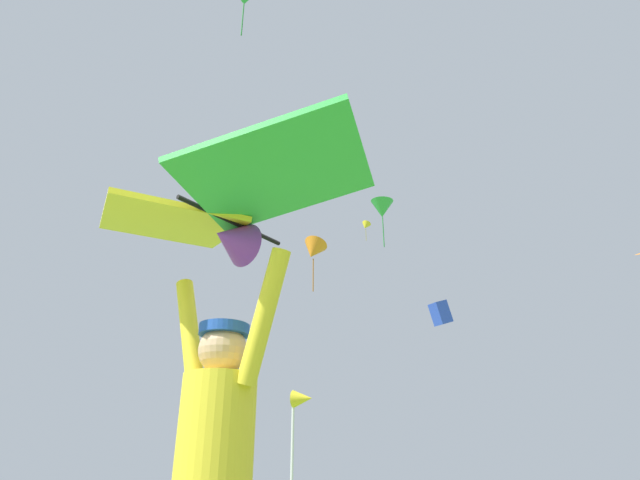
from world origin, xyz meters
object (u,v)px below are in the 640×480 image
distant_kite_blue_mid_left (440,313)px  marker_flag (301,410)px  kite_flyer_person (213,480)px  distant_kite_orange_high_right (313,250)px  distant_kite_green_low_right (382,209)px  distant_kite_yellow_high_left (366,226)px  held_stunt_kite (222,210)px

distant_kite_blue_mid_left → marker_flag: size_ratio=0.71×
kite_flyer_person → distant_kite_orange_high_right: (-6.28, 17.49, 9.12)m
distant_kite_orange_high_right → distant_kite_green_low_right: 4.81m
distant_kite_yellow_high_left → distant_kite_blue_mid_left: size_ratio=1.21×
held_stunt_kite → distant_kite_green_low_right: bearing=100.2°
held_stunt_kite → distant_kite_yellow_high_left: bearing=103.4°
distant_kite_blue_mid_left → held_stunt_kite: bearing=-85.6°
marker_flag → held_stunt_kite: bearing=-72.5°
distant_kite_blue_mid_left → marker_flag: bearing=-88.8°
marker_flag → kite_flyer_person: bearing=-72.0°
distant_kite_yellow_high_left → marker_flag: bearing=-77.3°
distant_kite_yellow_high_left → marker_flag: 34.55m
held_stunt_kite → distant_kite_orange_high_right: size_ratio=0.69×
marker_flag → distant_kite_orange_high_right: bearing=110.4°
distant_kite_yellow_high_left → marker_flag: distant_kite_yellow_high_left is taller
held_stunt_kite → distant_kite_yellow_high_left: 38.81m
distant_kite_blue_mid_left → distant_kite_green_low_right: (-1.70, -5.41, 4.01)m
kite_flyer_person → distant_kite_orange_high_right: bearing=109.8°
distant_kite_yellow_high_left → distant_kite_blue_mid_left: (6.14, -8.25, -10.13)m
distant_kite_yellow_high_left → distant_kite_green_low_right: 15.61m
distant_kite_orange_high_right → distant_kite_yellow_high_left: distant_kite_yellow_high_left is taller
distant_kite_blue_mid_left → distant_kite_orange_high_right: bearing=-117.8°
distant_kite_blue_mid_left → marker_flag: 22.11m
distant_kite_yellow_high_left → distant_kite_green_low_right: size_ratio=0.68×
distant_kite_orange_high_right → marker_flag: 15.91m
kite_flyer_person → distant_kite_blue_mid_left: bearing=94.4°
distant_kite_green_low_right → marker_flag: bearing=-82.1°
distant_kite_yellow_high_left → distant_kite_blue_mid_left: distant_kite_yellow_high_left is taller
distant_kite_yellow_high_left → marker_flag: (6.58, -29.14, -17.37)m
distant_kite_blue_mid_left → distant_kite_green_low_right: distant_kite_green_low_right is taller
kite_flyer_person → distant_kite_orange_high_right: size_ratio=0.74×
kite_flyer_person → distant_kite_yellow_high_left: distant_kite_yellow_high_left is taller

